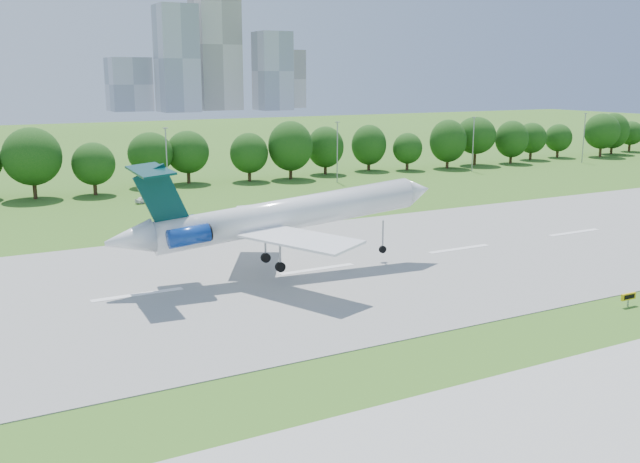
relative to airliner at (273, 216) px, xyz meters
The scene contains 8 objects.
ground 36.22m from the airliner, 44.81° to the right, with size 600.00×600.00×0.00m, color #335B18.
runway 26.10m from the airliner, ahead, with size 400.00×45.00×0.08m, color gray.
tree_line 71.52m from the airliner, 69.31° to the left, with size 288.40×8.40×10.40m.
light_poles 61.29m from the airliner, 68.20° to the left, with size 175.90×0.25×12.19m.
skyline 387.17m from the airliner, 71.06° to the left, with size 127.00×52.00×80.00m.
airliner is the anchor object (origin of this frame).
taxi_sign_left 35.83m from the airliner, 45.51° to the right, with size 1.82×0.24×1.28m.
service_vehicle_b 51.60m from the airliner, 90.41° to the left, with size 1.41×3.51×1.20m, color white.
Camera 1 is at (-56.00, -42.47, 21.10)m, focal length 40.00 mm.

